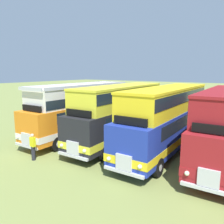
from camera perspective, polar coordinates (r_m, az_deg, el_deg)
The scene contains 5 objects.
ground_plane at distance 15.73m, azimuth 25.74°, elevation -11.62°, with size 200.00×200.00×0.00m, color olive.
bus_first_in_row at distance 19.84m, azimuth -7.51°, elevation 0.80°, with size 2.82×11.27×4.52m.
bus_second_in_row at distance 17.81m, azimuth 2.11°, elevation 0.16°, with size 3.01×10.97×4.49m.
bus_third_in_row at distance 16.29m, azimuth 13.59°, elevation -1.06°, with size 2.81×11.51×4.49m.
marshal_person at distance 15.35m, azimuth -19.16°, elevation -8.18°, with size 0.36×0.24×1.73m.
Camera 1 is at (2.09, -14.56, 5.59)m, focal length 36.57 mm.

